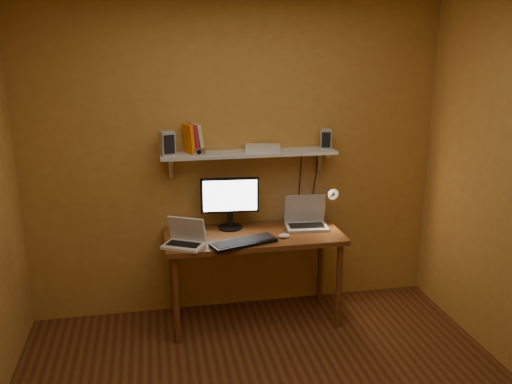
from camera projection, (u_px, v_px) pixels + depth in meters
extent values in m
cube|color=#AA8234|center=(236.00, 158.00, 4.44)|extent=(3.40, 0.02, 2.60)
cube|color=brown|center=(254.00, 236.00, 4.29)|extent=(1.40, 0.60, 0.04)
cylinder|color=brown|center=(176.00, 300.00, 4.05)|extent=(0.05, 0.05, 0.71)
cylinder|color=brown|center=(339.00, 286.00, 4.29)|extent=(0.05, 0.05, 0.71)
cylinder|color=brown|center=(173.00, 274.00, 4.50)|extent=(0.05, 0.05, 0.71)
cylinder|color=brown|center=(320.00, 262.00, 4.74)|extent=(0.05, 0.05, 0.71)
cube|color=silver|center=(249.00, 153.00, 4.30)|extent=(1.40, 0.25, 0.02)
cube|color=silver|center=(170.00, 166.00, 4.32)|extent=(0.03, 0.03, 0.18)
cube|color=silver|center=(319.00, 160.00, 4.55)|extent=(0.03, 0.03, 0.18)
cylinder|color=black|center=(230.00, 227.00, 4.42)|extent=(0.21, 0.21, 0.01)
cube|color=black|center=(230.00, 219.00, 4.40)|extent=(0.05, 0.04, 0.14)
cube|color=black|center=(230.00, 195.00, 4.35)|extent=(0.47, 0.06, 0.29)
cube|color=white|center=(230.00, 196.00, 4.33)|extent=(0.43, 0.04, 0.25)
cube|color=#989BA1|center=(307.00, 227.00, 4.42)|extent=(0.36, 0.27, 0.02)
cube|color=black|center=(307.00, 226.00, 4.42)|extent=(0.30, 0.16, 0.00)
cube|color=#989BA1|center=(305.00, 208.00, 4.49)|extent=(0.34, 0.07, 0.24)
cube|color=#111337|center=(305.00, 208.00, 4.49)|extent=(0.30, 0.06, 0.20)
cube|color=silver|center=(184.00, 245.00, 4.02)|extent=(0.35, 0.31, 0.02)
cube|color=black|center=(183.00, 244.00, 4.02)|extent=(0.27, 0.21, 0.00)
cube|color=silver|center=(187.00, 229.00, 4.06)|extent=(0.29, 0.20, 0.20)
cube|color=black|center=(187.00, 229.00, 4.06)|extent=(0.25, 0.16, 0.16)
cube|color=black|center=(244.00, 243.00, 4.07)|extent=(0.53, 0.31, 0.03)
ellipsoid|color=silver|center=(284.00, 236.00, 4.20)|extent=(0.09, 0.06, 0.03)
cube|color=silver|center=(324.00, 220.00, 4.64)|extent=(0.05, 0.06, 0.08)
cylinder|color=silver|center=(325.00, 204.00, 4.60)|extent=(0.02, 0.02, 0.28)
cylinder|color=silver|center=(328.00, 190.00, 4.49)|extent=(0.01, 0.16, 0.01)
cone|color=silver|center=(331.00, 193.00, 4.41)|extent=(0.09, 0.09, 0.09)
sphere|color=#FFE0A5|center=(332.00, 194.00, 4.39)|extent=(0.04, 0.04, 0.04)
cube|color=#989BA1|center=(167.00, 143.00, 4.15)|extent=(0.13, 0.13, 0.19)
cube|color=#989BA1|center=(326.00, 139.00, 4.41)|extent=(0.11, 0.11, 0.16)
cube|color=orange|center=(189.00, 139.00, 4.20)|extent=(0.09, 0.16, 0.23)
cube|color=maroon|center=(193.00, 139.00, 4.21)|extent=(0.10, 0.17, 0.23)
cube|color=#BEC193|center=(197.00, 139.00, 4.21)|extent=(0.11, 0.17, 0.23)
cube|color=silver|center=(200.00, 152.00, 4.17)|extent=(0.10, 0.05, 0.06)
cylinder|color=black|center=(200.00, 152.00, 4.15)|extent=(0.04, 0.03, 0.03)
cube|color=silver|center=(263.00, 148.00, 4.33)|extent=(0.31, 0.24, 0.05)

